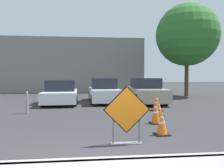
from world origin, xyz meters
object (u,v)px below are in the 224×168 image
(traffic_cone_second, at_px, (156,113))
(bollard_nearest, at_px, (27,102))
(traffic_cone_fourth, at_px, (157,103))
(parked_car_second, at_px, (104,91))
(traffic_cone_third, at_px, (159,108))
(parked_car_nearest, at_px, (61,93))
(road_closed_sign, at_px, (127,114))
(parked_car_third, at_px, (146,91))
(traffic_cone_nearest, at_px, (162,123))

(traffic_cone_second, height_order, bollard_nearest, bollard_nearest)
(traffic_cone_fourth, distance_m, parked_car_second, 4.46)
(traffic_cone_second, bearing_deg, traffic_cone_third, 67.93)
(traffic_cone_second, height_order, parked_car_nearest, parked_car_nearest)
(road_closed_sign, xyz_separation_m, bollard_nearest, (-3.64, 4.80, -0.22))
(parked_car_nearest, bearing_deg, traffic_cone_second, 121.06)
(traffic_cone_fourth, bearing_deg, traffic_cone_third, -103.99)
(traffic_cone_fourth, relative_size, parked_car_third, 0.17)
(traffic_cone_second, distance_m, parked_car_nearest, 7.31)
(traffic_cone_third, height_order, parked_car_nearest, parked_car_nearest)
(traffic_cone_third, xyz_separation_m, traffic_cone_fourth, (0.33, 1.32, 0.08))
(traffic_cone_nearest, bearing_deg, parked_car_second, 97.91)
(parked_car_second, xyz_separation_m, bollard_nearest, (-3.67, -3.95, -0.17))
(traffic_cone_third, height_order, traffic_cone_fourth, traffic_cone_fourth)
(traffic_cone_third, relative_size, parked_car_second, 0.14)
(traffic_cone_nearest, bearing_deg, parked_car_third, 78.58)
(traffic_cone_nearest, bearing_deg, traffic_cone_fourth, 74.25)
(road_closed_sign, distance_m, traffic_cone_second, 2.66)
(traffic_cone_third, xyz_separation_m, bollard_nearest, (-5.63, 1.18, 0.21))
(parked_car_nearest, bearing_deg, parked_car_second, -172.96)
(traffic_cone_fourth, relative_size, parked_car_second, 0.18)
(traffic_cone_fourth, bearing_deg, traffic_cone_nearest, -105.75)
(traffic_cone_second, xyz_separation_m, traffic_cone_third, (0.57, 1.40, -0.07))
(traffic_cone_second, bearing_deg, road_closed_sign, -122.70)
(parked_car_second, height_order, parked_car_third, same)
(traffic_cone_nearest, height_order, parked_car_second, parked_car_second)
(road_closed_sign, distance_m, traffic_cone_nearest, 1.42)
(traffic_cone_third, distance_m, parked_car_second, 5.51)
(parked_car_third, bearing_deg, traffic_cone_second, 79.86)
(parked_car_nearest, bearing_deg, traffic_cone_fourth, 143.15)
(road_closed_sign, relative_size, parked_car_nearest, 0.33)
(traffic_cone_nearest, relative_size, bollard_nearest, 0.70)
(parked_car_nearest, relative_size, parked_car_second, 0.98)
(parked_car_second, relative_size, parked_car_third, 0.93)
(parked_car_nearest, xyz_separation_m, parked_car_third, (5.25, -0.06, 0.06))
(traffic_cone_nearest, distance_m, bollard_nearest, 6.27)
(parked_car_nearest, bearing_deg, road_closed_sign, 105.01)
(road_closed_sign, xyz_separation_m, traffic_cone_second, (1.42, 2.22, -0.36))
(traffic_cone_third, xyz_separation_m, parked_car_second, (-1.96, 5.13, 0.38))
(traffic_cone_nearest, bearing_deg, traffic_cone_second, 79.03)
(road_closed_sign, relative_size, traffic_cone_second, 1.83)
(traffic_cone_fourth, distance_m, parked_car_nearest, 5.97)
(road_closed_sign, relative_size, traffic_cone_third, 2.24)
(parked_car_nearest, height_order, parked_car_third, parked_car_third)
(road_closed_sign, height_order, parked_car_second, parked_car_second)
(parked_car_nearest, bearing_deg, traffic_cone_third, 131.99)
(traffic_cone_third, distance_m, traffic_cone_fourth, 1.36)
(traffic_cone_nearest, relative_size, parked_car_third, 0.15)
(traffic_cone_second, height_order, traffic_cone_third, traffic_cone_second)
(road_closed_sign, xyz_separation_m, parked_car_third, (2.65, 8.26, -0.04))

